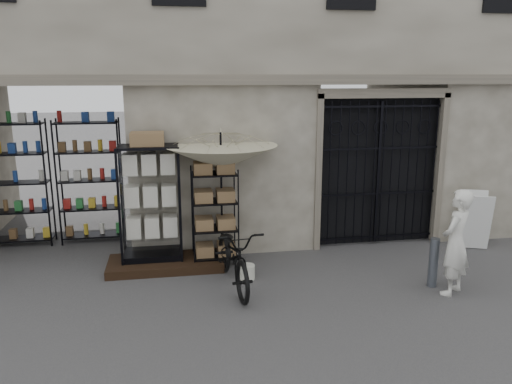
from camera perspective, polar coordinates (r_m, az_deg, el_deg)
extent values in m
plane|color=black|center=(8.00, 7.53, -11.55)|extent=(80.00, 80.00, 0.00)
cube|color=#A8A08F|center=(11.19, 1.88, 19.25)|extent=(14.00, 4.00, 9.00)
cube|color=black|center=(10.14, -22.54, 1.81)|extent=(3.00, 1.70, 3.00)
cube|color=black|center=(10.68, -22.11, 1.01)|extent=(2.70, 0.50, 2.50)
cube|color=black|center=(10.18, 13.44, 2.52)|extent=(2.50, 0.06, 3.00)
cube|color=black|center=(10.05, 13.78, 2.06)|extent=(0.05, 0.05, 2.80)
cube|color=black|center=(9.07, -10.27, -8.04)|extent=(2.00, 0.90, 0.15)
cube|color=black|center=(9.18, -11.68, -6.96)|extent=(1.11, 0.80, 0.11)
cube|color=silver|center=(8.60, -11.62, -1.70)|extent=(0.93, 0.20, 1.88)
cube|color=silver|center=(8.93, -11.93, -1.90)|extent=(0.92, 0.61, 1.57)
cube|color=olive|center=(8.70, -12.31, 5.60)|extent=(0.63, 0.53, 0.22)
cube|color=black|center=(8.88, -4.73, -2.82)|extent=(0.79, 0.57, 1.77)
cube|color=olive|center=(8.90, -4.73, -3.16)|extent=(0.67, 0.46, 1.33)
cylinder|color=black|center=(8.94, -3.96, -0.72)|extent=(0.05, 0.05, 2.36)
imported|color=beige|center=(8.77, -4.05, 4.74)|extent=(2.12, 2.15, 1.59)
cylinder|color=beige|center=(8.44, -1.04, -9.14)|extent=(0.31, 0.31, 0.25)
imported|color=black|center=(8.24, -2.56, -10.67)|extent=(0.79, 1.11, 1.98)
cylinder|color=slate|center=(8.56, 19.61, -7.60)|extent=(0.15, 0.15, 0.81)
imported|color=silver|center=(8.56, 21.34, -10.67)|extent=(1.51, 1.69, 0.40)
cube|color=silver|center=(10.48, 23.92, -3.22)|extent=(0.58, 0.43, 1.10)
cube|color=silver|center=(10.80, 23.55, -2.72)|extent=(0.58, 0.43, 1.10)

